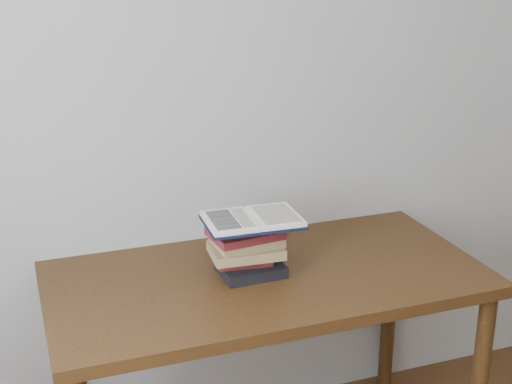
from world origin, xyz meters
name	(u,v)px	position (x,y,z in m)	size (l,w,h in m)	color
desk	(267,298)	(0.01, 1.38, 0.70)	(1.49, 0.75, 0.80)	#453011
book_stack	(246,246)	(-0.06, 1.41, 0.90)	(0.25, 0.20, 0.19)	black
open_book	(253,220)	(-0.05, 1.38, 1.00)	(0.33, 0.24, 0.03)	black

